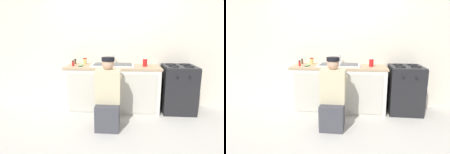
# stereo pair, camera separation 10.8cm
# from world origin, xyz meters

# --- Properties ---
(ground_plane) EXTENTS (12.00, 12.00, 0.00)m
(ground_plane) POSITION_xyz_m (0.00, 0.00, 0.00)
(ground_plane) COLOR beige
(back_wall) EXTENTS (6.00, 0.10, 2.50)m
(back_wall) POSITION_xyz_m (0.00, 0.65, 1.25)
(back_wall) COLOR beige
(back_wall) RESTS_ON ground_plane
(counter_cabinet) EXTENTS (1.73, 0.62, 0.82)m
(counter_cabinet) POSITION_xyz_m (0.00, 0.29, 0.41)
(counter_cabinet) COLOR silver
(counter_cabinet) RESTS_ON ground_plane
(countertop) EXTENTS (1.77, 0.62, 0.04)m
(countertop) POSITION_xyz_m (0.00, 0.30, 0.84)
(countertop) COLOR tan
(countertop) RESTS_ON counter_cabinet
(sink_double_basin) EXTENTS (0.80, 0.44, 0.19)m
(sink_double_basin) POSITION_xyz_m (0.00, 0.30, 0.88)
(sink_double_basin) COLOR silver
(sink_double_basin) RESTS_ON countertop
(stove_range) EXTENTS (0.59, 0.62, 0.89)m
(stove_range) POSITION_xyz_m (1.24, 0.30, 0.44)
(stove_range) COLOR black
(stove_range) RESTS_ON ground_plane
(plumber_person) EXTENTS (0.42, 0.61, 1.10)m
(plumber_person) POSITION_xyz_m (-0.02, -0.45, 0.46)
(plumber_person) COLOR #3F3F47
(plumber_person) RESTS_ON ground_plane
(condiment_jar) EXTENTS (0.07, 0.07, 0.13)m
(condiment_jar) POSITION_xyz_m (-0.57, 0.43, 0.93)
(condiment_jar) COLOR #DBB760
(condiment_jar) RESTS_ON countertop
(soda_cup_red) EXTENTS (0.08, 0.08, 0.15)m
(soda_cup_red) POSITION_xyz_m (0.60, 0.28, 0.94)
(soda_cup_red) COLOR red
(soda_cup_red) RESTS_ON countertop
(spice_bottle_pepper) EXTENTS (0.04, 0.04, 0.10)m
(spice_bottle_pepper) POSITION_xyz_m (-0.77, 0.46, 0.91)
(spice_bottle_pepper) COLOR #513823
(spice_bottle_pepper) RESTS_ON countertop
(spice_bottle_red) EXTENTS (0.04, 0.04, 0.10)m
(spice_bottle_red) POSITION_xyz_m (-0.74, 0.21, 0.91)
(spice_bottle_red) COLOR red
(spice_bottle_red) RESTS_ON countertop
(cell_phone) EXTENTS (0.07, 0.14, 0.01)m
(cell_phone) POSITION_xyz_m (-0.59, 0.21, 0.87)
(cell_phone) COLOR black
(cell_phone) RESTS_ON countertop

